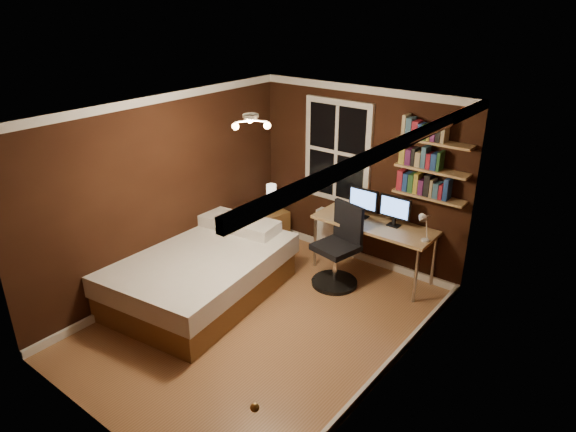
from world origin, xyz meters
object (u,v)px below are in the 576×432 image
Objects in this scene: radiator at (330,232)px; office_chair at (338,254)px; nightstand at (272,227)px; bedside_lamp at (271,198)px; monitor_right at (395,211)px; monitor_left at (363,203)px; desk_lamp at (424,227)px; desk at (374,227)px; bed at (201,272)px.

radiator is 0.59× the size of office_chair.
office_chair is (1.49, -0.42, 0.18)m from nightstand.
nightstand is at bearing 0.00° from bedside_lamp.
monitor_left is at bearing 180.00° from monitor_right.
desk_lamp is 1.19m from office_chair.
monitor_right is at bearing 0.00° from monitor_left.
desk_lamp is at bearing -2.60° from bedside_lamp.
desk is 3.85× the size of monitor_right.
office_chair is (1.22, 1.33, 0.11)m from bed.
radiator is 0.94m from desk.
desk is (1.74, 0.05, 0.47)m from nightstand.
bed is 5.59× the size of desk_lamp.
desk_lamp is (1.58, -0.37, 0.67)m from radiator.
monitor_left is at bearing 99.70° from office_chair.
bed is at bearing -143.66° from desk_lamp.
nightstand is 1.20× the size of monitor_left.
bed is 1.49× the size of desk.
bed is 5.75× the size of monitor_right.
desk is at bearing -14.41° from radiator.
desk_lamp reaches higher than nightstand.
bedside_lamp is 1.74m from desk.
desk_lamp is at bearing 8.41° from nightstand.
monitor_left is 1.02m from desk_lamp.
bedside_lamp reaches higher than radiator.
bedside_lamp is at bearing -176.24° from monitor_right.
monitor_left is 0.78m from office_chair.
radiator is 1.76m from desk_lamp.
nightstand is at bearing -178.43° from desk.
desk is at bearing 167.96° from desk_lamp.
nightstand is 1.56m from office_chair.
bed is at bearing -129.22° from desk.
radiator is at bearing 173.06° from monitor_right.
radiator is 0.89m from monitor_left.
monitor_right reaches higher than radiator.
desk is (1.74, 0.05, -0.01)m from bedside_lamp.
bedside_lamp is 0.99× the size of desk_lamp.
office_chair is at bearing -131.52° from monitor_right.
bedside_lamp is 2.51m from desk_lamp.
radiator is 0.90m from office_chair.
monitor_right is at bearing 3.76° from bedside_lamp.
nightstand is 1.18× the size of bedside_lamp.
radiator is at bearing 166.71° from desk_lamp.
bed is 2.34m from monitor_left.
bed is 5.75× the size of monitor_left.
monitor_left is at bearing 166.15° from desk_lamp.
desk is at bearing 12.58° from nightstand.
radiator is at bearing 64.68° from bed.
bedside_lamp is 2.00m from monitor_right.
nightstand is 2.61m from desk_lamp.
bed is 2.22× the size of office_chair.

